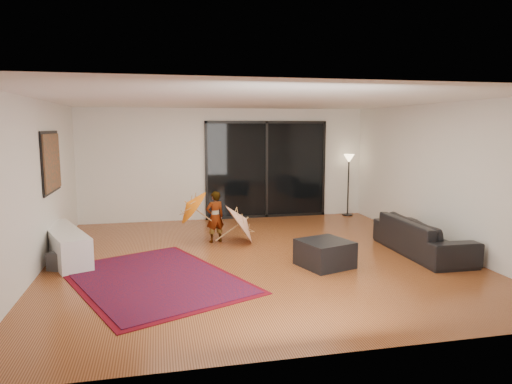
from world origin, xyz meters
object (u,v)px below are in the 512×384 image
object	(u,v)px
media_console	(64,245)
sofa	(422,236)
ottoman	(325,253)
child	(215,217)

from	to	relation	value
media_console	sofa	bearing A→B (deg)	-30.80
ottoman	child	size ratio (longest dim) A/B	0.74
ottoman	child	bearing A→B (deg)	128.63
ottoman	child	xyz separation A→B (m)	(-1.55, 1.94, 0.29)
media_console	ottoman	xyz separation A→B (m)	(4.23, -1.28, -0.05)
sofa	child	world-z (taller)	child
media_console	ottoman	distance (m)	4.42
child	media_console	bearing A→B (deg)	-2.52
media_console	child	bearing A→B (deg)	-8.29
media_console	sofa	world-z (taller)	sofa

